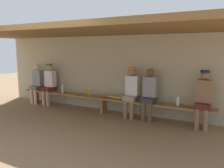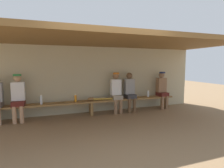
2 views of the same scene
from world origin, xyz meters
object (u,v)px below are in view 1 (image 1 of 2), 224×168
at_px(player_middle, 149,92).
at_px(player_shirtless_tan, 132,90).
at_px(player_in_white, 37,82).
at_px(baseball_glove_dark_brown, 104,95).
at_px(water_bottle_blue, 89,92).
at_px(bench, 104,100).
at_px(baseball_bat, 114,97).
at_px(player_near_post, 204,96).
at_px(player_in_blue, 49,82).
at_px(water_bottle_clear, 63,89).
at_px(water_bottle_green, 178,101).

distance_m(player_middle, player_shirtless_tan, 0.50).
bearing_deg(player_in_white, baseball_glove_dark_brown, 0.78).
distance_m(player_shirtless_tan, water_bottle_blue, 1.37).
xyz_separation_m(bench, player_shirtless_tan, (0.87, 0.00, 0.36)).
distance_m(player_middle, baseball_glove_dark_brown, 1.39).
height_order(player_shirtless_tan, baseball_bat, player_shirtless_tan).
distance_m(water_bottle_blue, baseball_glove_dark_brown, 0.49).
distance_m(player_near_post, baseball_glove_dark_brown, 2.68).
bearing_deg(player_in_blue, baseball_bat, -0.09).
xyz_separation_m(player_shirtless_tan, water_bottle_clear, (-2.34, -0.04, -0.16)).
xyz_separation_m(player_near_post, water_bottle_clear, (-4.14, -0.04, -0.16)).
xyz_separation_m(player_in_blue, water_bottle_green, (4.16, 0.01, -0.18)).
xyz_separation_m(player_middle, water_bottle_green, (0.73, 0.01, -0.17)).
bearing_deg(player_near_post, water_bottle_blue, -179.87).
height_order(player_in_white, baseball_glove_dark_brown, player_in_white).
bearing_deg(player_in_blue, water_bottle_clear, -3.75).
height_order(player_near_post, player_in_white, player_near_post).
distance_m(bench, baseball_bat, 0.35).
height_order(player_middle, player_in_white, same).
bearing_deg(player_in_white, water_bottle_clear, -1.92).
height_order(player_near_post, player_middle, player_near_post).
bearing_deg(bench, water_bottle_clear, -178.62).
bearing_deg(bench, water_bottle_blue, -179.55).
bearing_deg(baseball_glove_dark_brown, player_near_post, -37.28).
relative_size(water_bottle_green, baseball_bat, 0.29).
xyz_separation_m(water_bottle_green, water_bottle_clear, (-3.57, -0.05, 0.02)).
relative_size(bench, water_bottle_clear, 22.25).
distance_m(player_in_blue, player_in_white, 0.55).
bearing_deg(player_in_white, player_near_post, 0.01).
xyz_separation_m(player_in_blue, baseball_bat, (2.40, -0.00, -0.25)).
xyz_separation_m(bench, baseball_glove_dark_brown, (-0.00, 0.04, 0.12)).
bearing_deg(bench, baseball_bat, -0.00).
distance_m(player_in_blue, player_middle, 3.44).
bearing_deg(baseball_bat, player_near_post, 10.65).
bearing_deg(water_bottle_green, bench, -179.63).
distance_m(player_shirtless_tan, water_bottle_clear, 2.35).
bearing_deg(player_middle, player_in_white, 180.00).
bearing_deg(player_middle, player_in_blue, 179.99).
distance_m(player_shirtless_tan, water_bottle_green, 1.24).
bearing_deg(player_near_post, bench, -179.92).
bearing_deg(player_shirtless_tan, water_bottle_green, 0.47).
height_order(bench, baseball_bat, baseball_bat).
relative_size(player_near_post, baseball_glove_dark_brown, 5.60).
xyz_separation_m(water_bottle_blue, baseball_glove_dark_brown, (0.49, 0.04, -0.07)).
xyz_separation_m(water_bottle_clear, baseball_bat, (1.81, 0.04, -0.10)).
bearing_deg(player_near_post, player_middle, -179.98).
relative_size(bench, player_shirtless_tan, 4.46).
bearing_deg(player_near_post, water_bottle_green, 179.00).
relative_size(player_near_post, baseball_bat, 1.77).
xyz_separation_m(bench, water_bottle_clear, (-1.47, -0.04, 0.20)).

